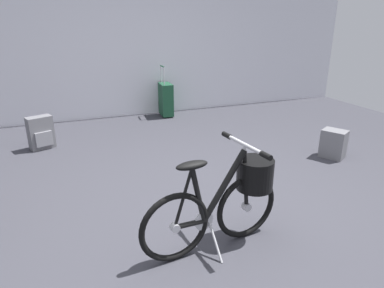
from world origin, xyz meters
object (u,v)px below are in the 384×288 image
Objects in this scene: folding_bike_foreground at (229,197)px; rolling_suitcase at (166,99)px; handbag_on_floor at (334,144)px; backpack_on_floor at (41,133)px.

rolling_suitcase reaches higher than folding_bike_foreground.
folding_bike_foreground reaches higher than handbag_on_floor.
rolling_suitcase reaches higher than handbag_on_floor.
rolling_suitcase is 2.78m from handbag_on_floor.
backpack_on_floor is (-1.90, -0.91, -0.08)m from rolling_suitcase.
backpack_on_floor is 3.53m from handbag_on_floor.
handbag_on_floor is at bearing -62.74° from rolling_suitcase.
folding_bike_foreground is at bearing -63.41° from backpack_on_floor.
folding_bike_foreground is 3.53m from rolling_suitcase.
folding_bike_foreground is 3.23× the size of handbag_on_floor.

